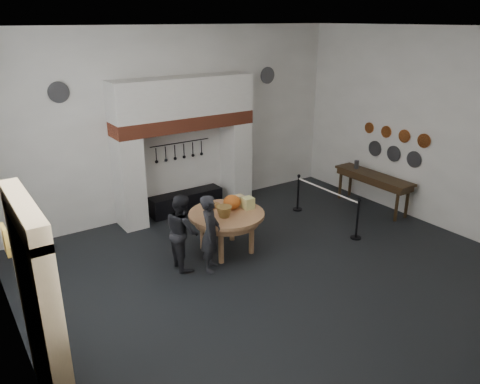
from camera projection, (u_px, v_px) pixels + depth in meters
floor at (276, 272)px, 9.09m from camera, size 9.00×8.00×0.02m
ceiling at (284, 27)px, 7.51m from camera, size 9.00×8.00×0.02m
wall_back at (178, 122)px, 11.41m from camera, size 9.00×0.02×4.50m
wall_left at (3, 218)px, 5.95m from camera, size 0.02×8.00×4.50m
wall_right at (434, 130)px, 10.66m from camera, size 0.02×8.00×4.50m
chimney_pier_left at (129, 183)px, 10.78m from camera, size 0.55×0.70×2.15m
chimney_pier_right at (236, 162)px, 12.32m from camera, size 0.55×0.70×2.15m
hearth_brick_band at (184, 122)px, 11.11m from camera, size 3.50×0.72×0.32m
chimney_hood at (183, 96)px, 10.90m from camera, size 3.50×0.70×0.90m
iron_range at (186, 202)px, 11.89m from camera, size 1.90×0.45×0.50m
utensil_rail at (180, 143)px, 11.52m from camera, size 1.60×0.02×0.02m
door_recess at (34, 323)px, 5.53m from camera, size 0.04×1.10×2.50m
door_jamb_near at (57, 350)px, 5.02m from camera, size 0.22×0.30×2.60m
door_jamb_far at (29, 290)px, 6.11m from camera, size 0.22×0.30×2.60m
door_lintel at (23, 213)px, 5.09m from camera, size 0.22×1.70×0.30m
wall_plaque at (5, 240)px, 6.82m from camera, size 0.05×0.34×0.44m
work_table at (227, 214)px, 9.64m from camera, size 1.68×1.68×0.07m
pumpkin at (232, 202)px, 9.76m from camera, size 0.36×0.36×0.31m
cheese_block_big at (248, 203)px, 9.81m from camera, size 0.22×0.22×0.24m
cheese_block_small at (239, 200)px, 10.04m from camera, size 0.18×0.18×0.20m
wicker_basket at (224, 212)px, 9.39m from camera, size 0.34×0.34×0.22m
bread_loaf at (214, 205)px, 9.82m from camera, size 0.31×0.18×0.13m
visitor_near at (210, 233)px, 8.95m from camera, size 0.65×0.67×1.54m
visitor_far at (182, 231)px, 9.06m from camera, size 0.65×0.79×1.52m
side_table at (374, 176)px, 11.90m from camera, size 0.55×2.20×0.06m
pewter_jug at (356, 165)px, 12.32m from camera, size 0.12×0.12×0.22m
copper_pan_a at (424, 141)px, 10.90m from camera, size 0.03×0.34×0.34m
copper_pan_b at (404, 136)px, 11.32m from camera, size 0.03×0.32×0.32m
copper_pan_c at (386, 132)px, 11.75m from camera, size 0.03×0.30×0.30m
copper_pan_d at (369, 128)px, 12.18m from camera, size 0.03×0.28×0.28m
pewter_plate_left at (414, 159)px, 11.23m from camera, size 0.03×0.40×0.40m
pewter_plate_mid at (394, 154)px, 11.69m from camera, size 0.03×0.40×0.40m
pewter_plate_right at (375, 148)px, 12.16m from camera, size 0.03×0.40×0.40m
pewter_plate_back_left at (59, 92)px, 9.63m from camera, size 0.44×0.03×0.44m
pewter_plate_back_right at (268, 75)px, 12.46m from camera, size 0.44×0.03×0.44m
barrier_post_near at (357, 220)px, 10.33m from camera, size 0.05×0.05×0.90m
barrier_post_far at (298, 193)px, 11.88m from camera, size 0.05×0.05×0.90m
barrier_rope at (327, 190)px, 10.97m from camera, size 0.04×2.00×0.04m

